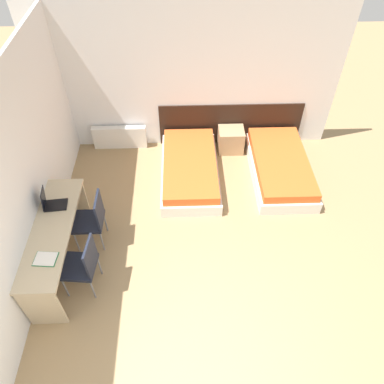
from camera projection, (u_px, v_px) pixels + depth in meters
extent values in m
plane|color=#9E7F56|center=(198.00, 364.00, 4.48)|extent=(20.00, 20.00, 0.00)
cube|color=white|center=(188.00, 80.00, 6.46)|extent=(5.29, 0.05, 2.70)
cube|color=white|center=(28.00, 165.00, 4.93)|extent=(0.05, 5.24, 2.70)
cube|color=black|center=(230.00, 124.00, 7.12)|extent=(2.69, 0.03, 0.85)
cube|color=silver|center=(190.00, 172.00, 6.65)|extent=(0.99, 1.90, 0.23)
cube|color=#E05B23|center=(190.00, 164.00, 6.51)|extent=(0.91, 1.82, 0.16)
cube|color=silver|center=(279.00, 170.00, 6.68)|extent=(0.99, 1.90, 0.23)
cube|color=#E05B23|center=(281.00, 162.00, 6.54)|extent=(0.91, 1.82, 0.16)
cube|color=tan|center=(231.00, 140.00, 7.10)|extent=(0.47, 0.40, 0.46)
cube|color=silver|center=(120.00, 137.00, 7.16)|extent=(1.01, 0.12, 0.46)
cube|color=#C6B28E|center=(52.00, 230.00, 4.93)|extent=(0.52, 1.88, 0.04)
cube|color=#C6B28E|center=(43.00, 309.00, 4.57)|extent=(0.47, 0.04, 0.74)
cube|color=#C6B28E|center=(72.00, 198.00, 5.85)|extent=(0.47, 0.04, 0.74)
cube|color=black|center=(88.00, 222.00, 5.43)|extent=(0.43, 0.43, 0.05)
cube|color=black|center=(99.00, 210.00, 5.25)|extent=(0.03, 0.39, 0.46)
cylinder|color=slate|center=(77.00, 242.00, 5.46)|extent=(0.02, 0.02, 0.42)
cylinder|color=slate|center=(81.00, 222.00, 5.72)|extent=(0.02, 0.02, 0.42)
cylinder|color=slate|center=(102.00, 241.00, 5.47)|extent=(0.02, 0.02, 0.42)
cylinder|color=slate|center=(106.00, 222.00, 5.73)|extent=(0.02, 0.02, 0.42)
cube|color=black|center=(79.00, 267.00, 4.90)|extent=(0.47, 0.47, 0.05)
cube|color=black|center=(90.00, 256.00, 4.70)|extent=(0.07, 0.39, 0.46)
cylinder|color=slate|center=(65.00, 288.00, 4.95)|extent=(0.02, 0.02, 0.42)
cylinder|color=slate|center=(73.00, 264.00, 5.20)|extent=(0.02, 0.02, 0.42)
cylinder|color=slate|center=(93.00, 289.00, 4.93)|extent=(0.02, 0.02, 0.42)
cylinder|color=slate|center=(100.00, 265.00, 5.19)|extent=(0.02, 0.02, 0.42)
cube|color=black|center=(56.00, 205.00, 5.19)|extent=(0.32, 0.25, 0.02)
cube|color=black|center=(43.00, 198.00, 5.07)|extent=(0.07, 0.22, 0.30)
cube|color=#236B3D|center=(46.00, 259.00, 4.58)|extent=(0.29, 0.24, 0.01)
cube|color=white|center=(45.00, 259.00, 4.58)|extent=(0.28, 0.22, 0.01)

